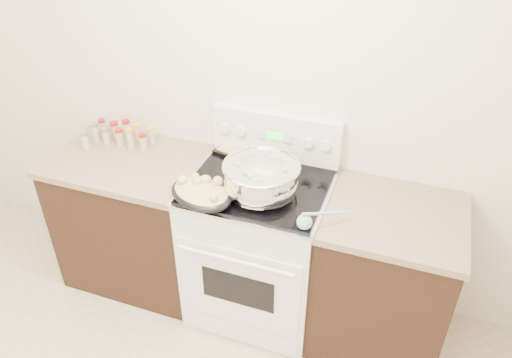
% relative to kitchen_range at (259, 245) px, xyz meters
% --- Properties ---
extents(counter_left, '(0.93, 0.67, 0.92)m').
position_rel_kitchen_range_xyz_m(counter_left, '(-0.83, 0.01, -0.03)').
color(counter_left, black).
rests_on(counter_left, ground).
extents(counter_right, '(0.73, 0.67, 0.92)m').
position_rel_kitchen_range_xyz_m(counter_right, '(0.73, 0.01, -0.03)').
color(counter_right, black).
rests_on(counter_right, ground).
extents(kitchen_range, '(0.78, 0.73, 1.22)m').
position_rel_kitchen_range_xyz_m(kitchen_range, '(0.00, 0.00, 0.00)').
color(kitchen_range, white).
rests_on(kitchen_range, ground).
extents(mixing_bowl, '(0.51, 0.51, 0.24)m').
position_rel_kitchen_range_xyz_m(mixing_bowl, '(0.05, -0.10, 0.55)').
color(mixing_bowl, silver).
rests_on(mixing_bowl, kitchen_range).
extents(roasting_pan, '(0.43, 0.37, 0.11)m').
position_rel_kitchen_range_xyz_m(roasting_pan, '(-0.23, -0.25, 0.50)').
color(roasting_pan, black).
rests_on(roasting_pan, kitchen_range).
extents(baking_sheet, '(0.45, 0.37, 0.06)m').
position_rel_kitchen_range_xyz_m(baking_sheet, '(-0.14, 0.28, 0.47)').
color(baking_sheet, black).
rests_on(baking_sheet, kitchen_range).
extents(wooden_spoon, '(0.20, 0.22, 0.04)m').
position_rel_kitchen_range_xyz_m(wooden_spoon, '(-0.01, -0.00, 0.46)').
color(wooden_spoon, tan).
rests_on(wooden_spoon, kitchen_range).
extents(blue_ladle, '(0.22, 0.19, 0.10)m').
position_rel_kitchen_range_xyz_m(blue_ladle, '(0.34, -0.28, 0.49)').
color(blue_ladle, '#83B9C4').
rests_on(blue_ladle, kitchen_range).
extents(spice_jars, '(0.40, 0.24, 0.13)m').
position_rel_kitchen_range_xyz_m(spice_jars, '(-0.98, 0.15, 0.49)').
color(spice_jars, '#BFB28C').
rests_on(spice_jars, counter_left).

